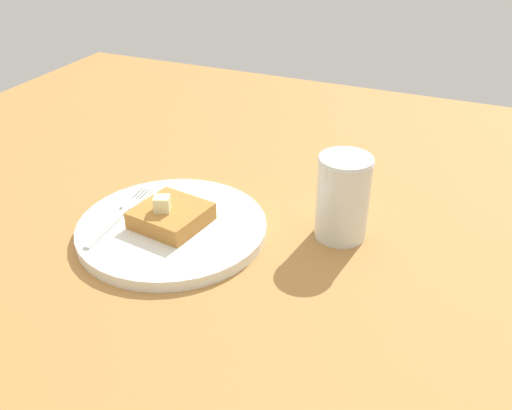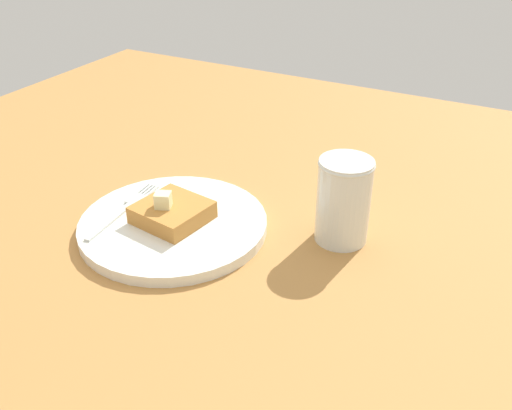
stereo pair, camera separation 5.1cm
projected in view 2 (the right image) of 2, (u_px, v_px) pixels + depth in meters
The scene contains 6 objects.
table_surface at pixel (191, 213), 84.31cm from camera, with size 124.42×124.42×2.82cm, color #B07A3E.
plate at pixel (173, 224), 77.51cm from camera, with size 25.48×25.48×1.52cm.
toast_slice_center at pixel (172, 212), 76.58cm from camera, with size 8.52×8.70×2.42cm, color #BA7B35.
butter_pat_primary at pixel (163, 200), 74.94cm from camera, with size 2.06×1.86×2.06cm, color beige.
fork at pixel (127, 207), 79.75cm from camera, with size 16.06×2.80×0.36cm.
syrup_jar at pixel (343, 203), 73.42cm from camera, with size 7.18×7.18×11.49cm.
Camera 2 is at (59.04, 42.25, 45.35)cm, focal length 40.00 mm.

